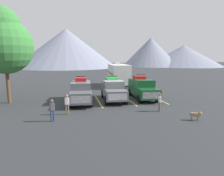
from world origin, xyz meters
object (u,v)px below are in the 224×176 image
object	(u,v)px
person_a	(52,109)
pickup_truck_c	(142,88)
pickup_truck_b	(113,89)
pickup_truck_a	(81,91)
person_b	(67,103)
person_c	(160,101)
dog	(197,115)
camper_trailer_a	(119,74)

from	to	relation	value
person_a	pickup_truck_c	bearing A→B (deg)	33.52
pickup_truck_b	person_a	distance (m)	8.17
pickup_truck_a	pickup_truck_b	xyz separation A→B (m)	(3.39, 0.22, -0.01)
pickup_truck_c	person_a	distance (m)	10.97
pickup_truck_c	person_b	bearing A→B (deg)	-150.56
person_c	dog	bearing A→B (deg)	-60.41
person_b	pickup_truck_a	bearing A→B (deg)	71.96
person_c	person_b	bearing A→B (deg)	174.97
pickup_truck_c	dog	world-z (taller)	pickup_truck_c
pickup_truck_b	pickup_truck_a	bearing A→B (deg)	-176.21
pickup_truck_b	camper_trailer_a	world-z (taller)	camper_trailer_a
pickup_truck_a	dog	distance (m)	11.00
pickup_truck_b	pickup_truck_c	distance (m)	3.41
person_a	camper_trailer_a	bearing A→B (deg)	60.28
pickup_truck_c	person_c	xyz separation A→B (m)	(-0.44, -5.27, -0.28)
person_b	dog	world-z (taller)	person_b
pickup_truck_a	pickup_truck_c	bearing A→B (deg)	4.05
pickup_truck_c	person_a	xyz separation A→B (m)	(-9.15, -6.06, -0.24)
person_a	person_b	distance (m)	1.78
pickup_truck_a	person_a	distance (m)	6.06
camper_trailer_a	dog	size ratio (longest dim) A/B	9.56
person_b	pickup_truck_c	bearing A→B (deg)	29.44
camper_trailer_a	pickup_truck_c	bearing A→B (deg)	-87.26
camper_trailer_a	person_b	xyz separation A→B (m)	(-7.69, -13.78, -1.00)
person_a	person_c	distance (m)	8.74
pickup_truck_b	person_c	distance (m)	5.83
person_a	pickup_truck_a	bearing A→B (deg)	67.15
pickup_truck_a	camper_trailer_a	world-z (taller)	camper_trailer_a
pickup_truck_a	person_b	xyz separation A→B (m)	(-1.34, -4.11, -0.24)
person_c	dog	xyz separation A→B (m)	(1.58, -2.79, -0.45)
person_a	dog	bearing A→B (deg)	-11.01
person_c	pickup_truck_a	bearing A→B (deg)	143.00
camper_trailer_a	person_c	world-z (taller)	camper_trailer_a
camper_trailer_a	person_c	size ratio (longest dim) A/B	5.08
person_a	person_b	bearing A→B (deg)	55.41
pickup_truck_c	camper_trailer_a	xyz separation A→B (m)	(-0.44, 9.19, 0.77)
pickup_truck_a	dog	size ratio (longest dim) A/B	7.07
pickup_truck_a	person_a	bearing A→B (deg)	-112.85
pickup_truck_a	person_b	size ratio (longest dim) A/B	3.55
pickup_truck_c	dog	bearing A→B (deg)	-81.95
pickup_truck_c	pickup_truck_b	bearing A→B (deg)	-175.70
camper_trailer_a	dog	distance (m)	17.38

